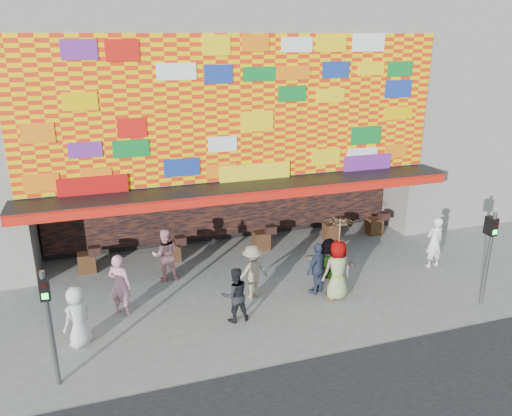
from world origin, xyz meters
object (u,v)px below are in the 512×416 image
object	(u,v)px
ped_a	(78,317)
ped_i	(165,255)
signal_left	(49,316)
ped_c	(235,295)
ped_f	(328,265)
ped_g	(337,270)
signal_right	(490,248)
ped_d	(252,272)
parasol	(340,234)
ped_b	(120,285)
ped_e	(318,268)
ped_h	(434,242)

from	to	relation	value
ped_a	ped_i	world-z (taller)	ped_i
ped_i	signal_left	bearing A→B (deg)	60.58
ped_c	ped_f	distance (m)	3.44
ped_g	signal_right	bearing A→B (deg)	155.05
ped_c	ped_d	xyz separation A→B (m)	(0.90, 1.16, 0.05)
ped_i	parasol	world-z (taller)	parasol
signal_left	ped_a	bearing A→B (deg)	72.11
ped_i	ped_b	bearing A→B (deg)	54.70
ped_f	ped_d	bearing A→B (deg)	29.87
ped_g	parasol	bearing A→B (deg)	-179.14
signal_left	ped_f	xyz separation A→B (m)	(8.16, 2.24, -0.95)
ped_a	ped_c	size ratio (longest dim) A/B	1.03
ped_a	parasol	world-z (taller)	parasol
ped_c	parasol	bearing A→B (deg)	-177.41
ped_d	ped_g	world-z (taller)	ped_g
ped_e	ped_g	world-z (taller)	ped_g
ped_g	ped_h	bearing A→B (deg)	-169.65
ped_b	ped_f	bearing A→B (deg)	-152.54
ped_c	ped_g	distance (m)	3.43
signal_left	signal_right	bearing A→B (deg)	0.00
parasol	ped_d	bearing A→B (deg)	160.71
signal_right	ped_f	distance (m)	4.89
ped_e	ped_h	bearing A→B (deg)	160.11
ped_b	ped_h	world-z (taller)	ped_b
signal_left	parasol	world-z (taller)	signal_left
ped_e	signal_right	bearing A→B (deg)	128.45
ped_b	ped_a	bearing A→B (deg)	79.66
ped_g	ped_a	bearing A→B (deg)	-1.49
ped_i	ped_g	bearing A→B (deg)	155.09
signal_left	ped_e	xyz separation A→B (m)	(7.79, 2.19, -0.99)
signal_right	ped_g	size ratio (longest dim) A/B	1.54
signal_right	ped_d	xyz separation A→B (m)	(-6.69, 2.59, -0.98)
ped_g	ped_h	world-z (taller)	ped_g
ped_c	ped_i	distance (m)	3.57
ped_e	ped_f	size ratio (longest dim) A/B	0.96
ped_c	ped_f	world-z (taller)	ped_f
ped_c	ped_g	bearing A→B (deg)	-177.41
parasol	ped_e	bearing A→B (deg)	132.26
ped_b	ped_g	distance (m)	6.64
ped_d	ped_g	bearing A→B (deg)	149.15
ped_a	parasol	distance (m)	7.85
signal_right	signal_left	bearing A→B (deg)	180.00
ped_d	ped_h	distance (m)	6.88
ped_b	ped_e	size ratio (longest dim) A/B	1.11
ped_a	ped_c	bearing A→B (deg)	136.06
signal_right	parasol	world-z (taller)	signal_right
ped_a	ped_g	size ratio (longest dim) A/B	0.88
signal_left	ped_c	distance (m)	5.12
signal_right	ped_f	xyz separation A→B (m)	(-4.24, 2.24, -0.95)
ped_b	ped_g	bearing A→B (deg)	-157.07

